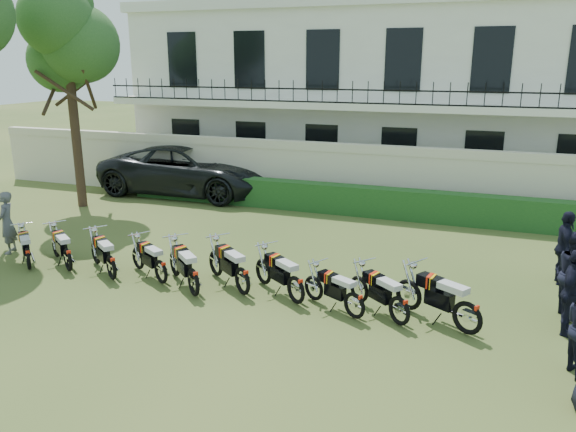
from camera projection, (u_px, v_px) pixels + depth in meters
name	position (u px, v px, depth m)	size (l,w,h in m)	color
ground	(258.00, 291.00, 12.87)	(100.00, 100.00, 0.00)	#32491D
perimeter_wall	(346.00, 175.00, 19.80)	(30.00, 0.35, 2.30)	beige
hedge	(368.00, 201.00, 18.93)	(18.00, 0.60, 1.00)	#18441B
building	(381.00, 93.00, 24.52)	(20.40, 9.60, 7.40)	white
tree_west_near	(67.00, 36.00, 18.75)	(3.40, 3.20, 7.90)	#473323
motorcycle_0	(28.00, 254.00, 14.01)	(1.36, 1.20, 0.94)	black
motorcycle_1	(67.00, 254.00, 13.89)	(1.56, 1.16, 1.01)	black
motorcycle_2	(111.00, 262.00, 13.34)	(1.59, 1.19, 1.03)	black
motorcycle_3	(161.00, 266.00, 13.12)	(1.59, 0.99, 0.98)	black
motorcycle_4	(193.00, 276.00, 12.41)	(1.55, 1.40, 1.09)	black
motorcycle_5	(242.00, 274.00, 12.48)	(1.64, 1.29, 1.09)	black
motorcycle_6	(296.00, 283.00, 12.02)	(1.62, 1.21, 1.05)	black
motorcycle_7	(355.00, 299.00, 11.34)	(1.57, 0.93, 0.96)	black
motorcycle_8	(400.00, 304.00, 11.05)	(1.51, 1.25, 1.02)	black
motorcycle_9	(468.00, 310.00, 10.65)	(1.83, 1.17, 1.13)	black
suv	(189.00, 170.00, 21.96)	(3.19, 6.92, 1.92)	black
inspector	(7.00, 223.00, 15.19)	(0.62, 0.41, 1.71)	slate
officer_2	(572.00, 293.00, 10.59)	(1.01, 0.42, 1.72)	black
officer_4	(575.00, 274.00, 11.37)	(0.88, 0.69, 1.82)	black
officer_5	(564.00, 248.00, 13.05)	(1.03, 0.43, 1.76)	black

